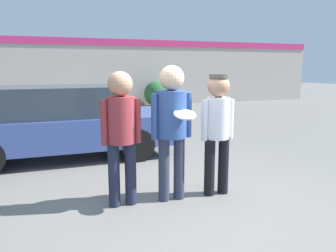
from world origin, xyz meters
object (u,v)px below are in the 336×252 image
(person_middle_with_frisbee, at_px, (172,119))
(person_right, at_px, (218,124))
(parked_car_near, at_px, (63,122))
(person_left, at_px, (121,127))
(shrub, at_px, (157,94))

(person_middle_with_frisbee, height_order, person_right, person_middle_with_frisbee)
(person_middle_with_frisbee, relative_size, parked_car_near, 0.43)
(person_left, bearing_deg, person_middle_with_frisbee, -3.49)
(person_right, relative_size, shrub, 1.45)
(person_right, distance_m, shrub, 10.87)
(person_left, bearing_deg, shrub, 70.10)
(person_left, distance_m, person_right, 1.35)
(shrub, bearing_deg, person_middle_with_frisbee, -106.53)
(person_left, relative_size, person_middle_with_frisbee, 0.96)
(person_middle_with_frisbee, relative_size, shrub, 1.55)
(person_left, height_order, parked_car_near, person_left)
(person_right, height_order, shrub, person_right)
(person_middle_with_frisbee, bearing_deg, person_left, 176.51)
(shrub, bearing_deg, person_left, -109.90)
(person_left, distance_m, shrub, 11.19)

